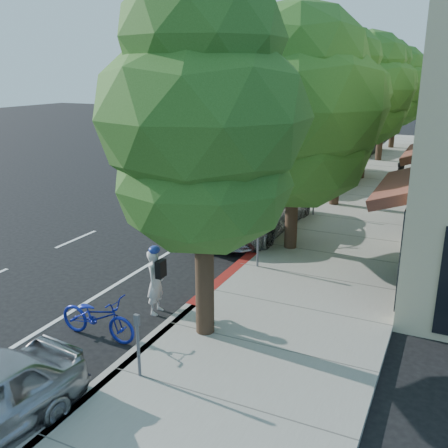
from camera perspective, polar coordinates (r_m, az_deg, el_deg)
The scene contains 17 objects.
ground at distance 13.20m, azimuth -1.64°, elevation -8.02°, with size 120.00×120.00×0.00m, color black.
sidewalk at distance 19.70m, azimuth 15.03°, elevation 0.24°, with size 4.60×56.00×0.15m, color gray.
curb at distance 20.20m, azimuth 8.62°, elevation 1.05°, with size 0.30×56.00×0.15m, color #9E998E.
curb_red_segment at distance 13.99m, azimuth 0.21°, elevation -6.16°, with size 0.32×4.00×0.15m, color maroon.
street_tree_0 at distance 9.80m, azimuth -2.45°, elevation 11.57°, with size 4.25×4.25×7.45m.
street_tree_1 at distance 15.37m, azimuth 8.21°, elevation 12.84°, with size 5.49×5.49×7.60m.
street_tree_2 at distance 21.16m, azimuth 13.22°, elevation 14.08°, with size 4.05×4.05×7.34m.
street_tree_3 at distance 27.05m, azimuth 16.06°, elevation 14.44°, with size 4.83×4.83×7.56m.
street_tree_4 at distance 32.97m, azimuth 17.91°, elevation 14.94°, with size 3.91×3.91×7.50m.
street_tree_5 at distance 38.93m, azimuth 19.13°, elevation 14.55°, with size 4.99×4.99×7.37m.
cyclist at distance 12.05m, azimuth -7.81°, elevation -6.58°, with size 0.58×0.38×1.59m, color silver.
bicycle at distance 11.34m, azimuth -14.25°, elevation -10.23°, with size 0.66×1.90×1.00m, color #16219A.
silver_suv at distance 18.04m, azimuth 3.15°, elevation 1.90°, with size 2.89×6.26×1.74m, color #ACACB1.
dark_sedan at distance 24.59m, azimuth 10.77°, elevation 5.31°, with size 1.45×4.15×1.37m, color black.
white_pickup at distance 27.29m, azimuth 12.36°, elevation 6.89°, with size 2.59×6.38×1.85m, color silver.
dark_suv_far at distance 35.92m, azimuth 15.47°, elevation 8.97°, with size 2.03×5.05×1.72m, color black.
pedestrian at distance 23.22m, azimuth 19.32°, elevation 4.69°, with size 0.81×0.63×1.66m, color black.
Camera 1 is at (5.42, -10.65, 5.62)m, focal length 40.00 mm.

